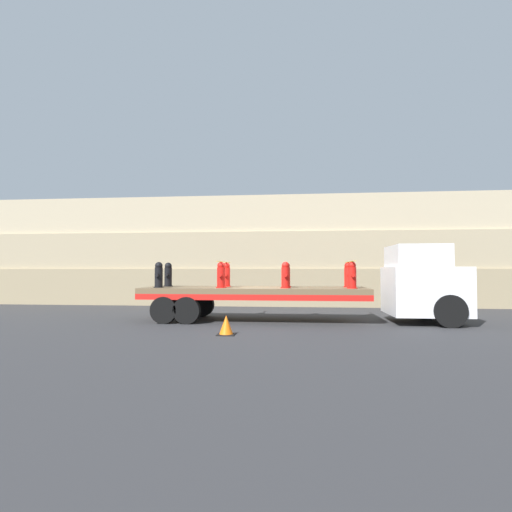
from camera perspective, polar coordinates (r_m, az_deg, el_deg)
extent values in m
plane|color=#2D2D30|center=(14.73, -0.20, -9.22)|extent=(120.00, 120.00, 0.00)
cube|color=gray|center=(21.67, 1.79, -4.39)|extent=(60.00, 3.00, 1.91)
cube|color=tan|center=(21.83, 1.81, 0.66)|extent=(60.00, 3.00, 1.91)
cube|color=tan|center=(22.15, 1.84, 5.59)|extent=(60.00, 3.00, 1.91)
cube|color=silver|center=(15.21, 22.89, -4.59)|extent=(2.49, 2.41, 1.66)
cube|color=silver|center=(15.13, 21.92, -0.04)|extent=(1.75, 2.22, 0.76)
cube|color=black|center=(15.41, 25.32, -3.28)|extent=(1.00, 2.12, 0.93)
cylinder|color=black|center=(14.30, 25.96, -7.10)|extent=(1.06, 0.28, 1.06)
cylinder|color=black|center=(16.47, 23.21, -6.45)|extent=(1.06, 0.28, 1.06)
cube|color=brown|center=(14.63, -0.20, -4.87)|extent=(8.07, 2.42, 0.19)
cube|color=red|center=(13.49, -0.73, -5.94)|extent=(8.07, 0.08, 0.20)
cube|color=red|center=(15.81, 0.25, -5.37)|extent=(8.07, 0.08, 0.20)
cylinder|color=black|center=(14.01, -9.84, -7.65)|extent=(0.93, 0.30, 0.93)
cylinder|color=black|center=(16.15, -7.69, -6.92)|extent=(0.93, 0.30, 0.93)
cylinder|color=black|center=(14.25, -13.00, -7.53)|extent=(0.93, 0.30, 0.93)
cylinder|color=black|center=(16.36, -10.45, -6.84)|extent=(0.93, 0.30, 0.93)
cylinder|color=black|center=(14.88, -13.74, -4.34)|extent=(0.36, 0.36, 0.03)
cylinder|color=black|center=(14.87, -13.73, -2.99)|extent=(0.29, 0.29, 0.73)
sphere|color=black|center=(14.87, -13.71, -1.35)|extent=(0.27, 0.27, 0.27)
cylinder|color=black|center=(14.68, -13.98, -2.66)|extent=(0.13, 0.11, 0.13)
cylinder|color=black|center=(15.05, -13.47, -2.65)|extent=(0.13, 0.11, 0.13)
cylinder|color=black|center=(15.88, -12.45, -4.20)|extent=(0.36, 0.36, 0.03)
cylinder|color=black|center=(15.87, -12.44, -2.94)|extent=(0.29, 0.29, 0.73)
sphere|color=black|center=(15.87, -12.42, -1.41)|extent=(0.27, 0.27, 0.27)
cylinder|color=black|center=(15.69, -12.66, -2.63)|extent=(0.13, 0.11, 0.13)
cylinder|color=black|center=(16.06, -12.21, -2.62)|extent=(0.13, 0.11, 0.13)
cylinder|color=red|center=(14.27, -5.02, -4.49)|extent=(0.36, 0.36, 0.03)
cylinder|color=red|center=(14.26, -5.02, -3.09)|extent=(0.29, 0.29, 0.73)
sphere|color=red|center=(14.26, -5.01, -1.38)|extent=(0.27, 0.27, 0.27)
cylinder|color=red|center=(14.07, -5.17, -2.74)|extent=(0.13, 0.11, 0.13)
cylinder|color=red|center=(14.45, -4.87, -2.73)|extent=(0.13, 0.11, 0.13)
cylinder|color=red|center=(15.32, -4.26, -4.33)|extent=(0.36, 0.36, 0.03)
cylinder|color=red|center=(15.31, -4.26, -3.02)|extent=(0.29, 0.29, 0.73)
sphere|color=red|center=(15.31, -4.26, -1.43)|extent=(0.27, 0.27, 0.27)
cylinder|color=red|center=(15.11, -4.39, -2.70)|extent=(0.13, 0.11, 0.13)
cylinder|color=red|center=(15.50, -4.13, -2.68)|extent=(0.13, 0.11, 0.13)
cylinder|color=red|center=(14.02, 4.24, -4.54)|extent=(0.36, 0.36, 0.03)
cylinder|color=red|center=(14.01, 4.23, -3.11)|extent=(0.29, 0.29, 0.73)
sphere|color=red|center=(14.01, 4.23, -1.37)|extent=(0.27, 0.27, 0.27)
cylinder|color=red|center=(13.81, 4.21, -2.76)|extent=(0.13, 0.11, 0.13)
cylinder|color=red|center=(14.20, 4.26, -2.74)|extent=(0.13, 0.11, 0.13)
cylinder|color=red|center=(15.08, 4.35, -4.36)|extent=(0.36, 0.36, 0.03)
cylinder|color=red|center=(15.07, 4.35, -3.03)|extent=(0.29, 0.29, 0.73)
sphere|color=red|center=(15.07, 4.35, -1.42)|extent=(0.27, 0.27, 0.27)
cylinder|color=red|center=(14.88, 4.33, -2.71)|extent=(0.13, 0.11, 0.13)
cylinder|color=red|center=(15.27, 4.37, -2.69)|extent=(0.13, 0.11, 0.13)
cylinder|color=red|center=(14.14, 13.58, -4.46)|extent=(0.36, 0.36, 0.03)
cylinder|color=red|center=(14.13, 13.57, -3.05)|extent=(0.29, 0.29, 0.73)
sphere|color=red|center=(14.13, 13.55, -1.32)|extent=(0.27, 0.27, 0.27)
cylinder|color=red|center=(13.93, 13.67, -2.70)|extent=(0.13, 0.11, 0.13)
cylinder|color=red|center=(14.32, 13.46, -2.68)|extent=(0.13, 0.11, 0.13)
cylinder|color=red|center=(15.19, 13.04, -4.30)|extent=(0.36, 0.36, 0.03)
cylinder|color=red|center=(15.18, 13.03, -2.98)|extent=(0.29, 0.29, 0.73)
sphere|color=red|center=(15.18, 13.02, -1.37)|extent=(0.27, 0.27, 0.27)
cylinder|color=red|center=(14.99, 13.12, -2.66)|extent=(0.13, 0.11, 0.13)
cylinder|color=red|center=(15.38, 12.94, -2.64)|extent=(0.13, 0.11, 0.13)
cube|color=yellow|center=(14.79, -4.62, -0.85)|extent=(0.05, 2.62, 0.01)
cube|color=yellow|center=(14.66, 13.27, -0.79)|extent=(0.05, 2.62, 0.01)
cube|color=black|center=(11.58, -4.29, -11.11)|extent=(0.51, 0.51, 0.03)
cone|color=orange|center=(11.54, -4.28, -9.75)|extent=(0.39, 0.39, 0.53)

